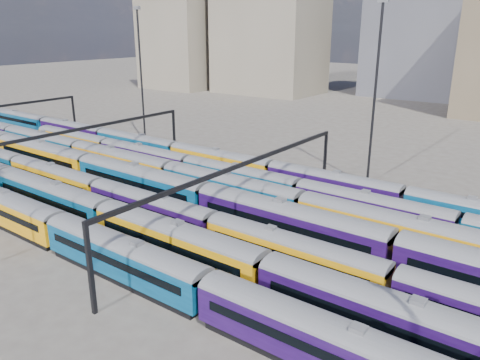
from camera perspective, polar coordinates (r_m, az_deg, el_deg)
The scene contains 12 objects.
ground at distance 59.23m, azimuth -7.56°, elevation -3.76°, with size 500.00×500.00×0.00m, color #48423D.
rake_0 at distance 59.51m, azimuth -26.42°, elevation -2.84°, with size 98.65×2.89×4.86m.
rake_1 at distance 45.55m, azimuth -7.86°, elevation -7.06°, with size 102.78×3.01×5.07m.
rake_2 at distance 54.80m, azimuth -10.90°, elevation -3.06°, with size 93.70×2.75×4.61m.
rake_3 at distance 71.32m, azimuth -18.02°, elevation 1.75°, with size 134.40×3.28×5.53m.
rake_4 at distance 65.79m, azimuth -8.51°, elevation 0.93°, with size 125.06×3.05×5.14m.
rake_5 at distance 59.38m, azimuth 7.22°, elevation -1.18°, with size 113.19×2.76×4.64m.
rake_6 at distance 78.65m, azimuth -7.91°, elevation 3.61°, with size 113.71×2.78×4.66m.
gantry_1 at distance 72.17m, azimuth -19.35°, elevation 4.99°, with size 0.35×40.35×8.03m.
gantry_2 at distance 50.81m, azimuth 0.27°, elevation 0.80°, with size 0.35×40.35×8.03m.
mast_1 at distance 92.31m, azimuth -11.99°, elevation 12.79°, with size 1.40×0.50×25.60m.
mast_3 at distance 67.86m, azimuth 16.19°, elevation 10.69°, with size 1.40×0.50×25.60m.
Camera 1 is at (38.78, -39.06, 21.89)m, focal length 35.00 mm.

